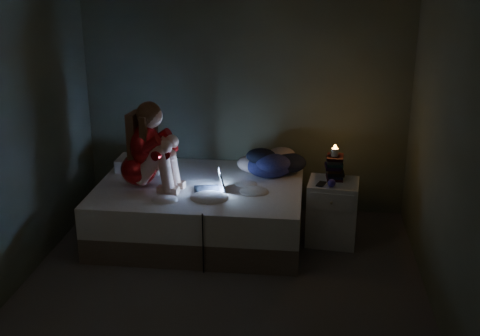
% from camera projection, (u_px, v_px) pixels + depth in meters
% --- Properties ---
extents(floor, '(3.60, 3.80, 0.02)m').
position_uv_depth(floor, '(221.00, 291.00, 5.38)').
color(floor, '#494645').
rests_on(floor, ground).
extents(wall_back, '(3.60, 0.02, 2.60)m').
position_uv_depth(wall_back, '(245.00, 98.00, 6.73)').
color(wall_back, '#464E3D').
rests_on(wall_back, ground).
extents(wall_front, '(3.60, 0.02, 2.60)m').
position_uv_depth(wall_front, '(166.00, 263.00, 3.16)').
color(wall_front, '#464E3D').
rests_on(wall_front, ground).
extents(wall_left, '(0.02, 3.80, 2.60)m').
position_uv_depth(wall_left, '(8.00, 143.00, 5.14)').
color(wall_left, '#464E3D').
rests_on(wall_left, ground).
extents(wall_right, '(0.02, 3.80, 2.60)m').
position_uv_depth(wall_right, '(449.00, 159.00, 4.75)').
color(wall_right, '#464E3D').
rests_on(wall_right, ground).
extents(bed, '(2.09, 1.57, 0.57)m').
position_uv_depth(bed, '(201.00, 209.00, 6.35)').
color(bed, silver).
rests_on(bed, ground).
extents(pillow, '(0.48, 0.34, 0.14)m').
position_uv_depth(pillow, '(140.00, 164.00, 6.65)').
color(pillow, white).
rests_on(pillow, bed).
extents(woman, '(0.61, 0.45, 0.90)m').
position_uv_depth(woman, '(138.00, 144.00, 6.03)').
color(woman, '#950006').
rests_on(woman, bed).
extents(laptop, '(0.34, 0.28, 0.21)m').
position_uv_depth(laptop, '(209.00, 180.00, 6.05)').
color(laptop, black).
rests_on(laptop, bed).
extents(clothes_pile, '(0.54, 0.44, 0.31)m').
position_uv_depth(clothes_pile, '(269.00, 161.00, 6.46)').
color(clothes_pile, navy).
rests_on(clothes_pile, bed).
extents(nightstand, '(0.53, 0.48, 0.66)m').
position_uv_depth(nightstand, '(332.00, 212.00, 6.19)').
color(nightstand, silver).
rests_on(nightstand, ground).
extents(book_stack, '(0.19, 0.25, 0.23)m').
position_uv_depth(book_stack, '(334.00, 168.00, 6.12)').
color(book_stack, black).
rests_on(book_stack, nightstand).
extents(candle, '(0.07, 0.07, 0.08)m').
position_uv_depth(candle, '(335.00, 154.00, 6.07)').
color(candle, beige).
rests_on(candle, book_stack).
extents(phone, '(0.10, 0.15, 0.01)m').
position_uv_depth(phone, '(322.00, 184.00, 5.99)').
color(phone, black).
rests_on(phone, nightstand).
extents(blue_orb, '(0.08, 0.08, 0.08)m').
position_uv_depth(blue_orb, '(333.00, 183.00, 5.93)').
color(blue_orb, '#36278B').
rests_on(blue_orb, nightstand).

